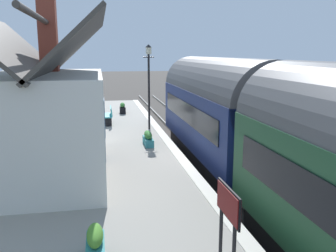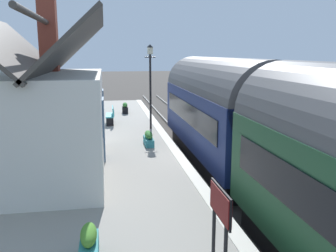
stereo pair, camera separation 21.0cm
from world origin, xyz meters
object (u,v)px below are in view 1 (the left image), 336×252
train (273,135)px  station_sign_board (228,211)px  planter_bench_left (34,119)px  planter_bench_right (63,110)px  planter_edge_far (123,108)px  planter_edge_near (89,104)px  bench_platform_end (109,115)px  station_building (48,119)px  planter_corner_building (95,245)px  lamp_post_platform (149,71)px  planter_under_sign (148,138)px

train → station_sign_board: train is taller
train → planter_bench_left: train is taller
station_sign_board → planter_bench_right: bearing=13.2°
planter_edge_far → planter_edge_near: bearing=51.6°
bench_platform_end → planter_edge_far: size_ratio=1.85×
station_building → planter_corner_building: bearing=-165.2°
planter_corner_building → lamp_post_platform: (11.07, -2.47, 2.46)m
lamp_post_platform → station_sign_board: (-12.05, 0.41, -1.56)m
planter_corner_building → planter_bench_right: planter_corner_building is taller
planter_under_sign → planter_bench_left: size_ratio=1.34×
planter_bench_left → planter_bench_right: bearing=-14.3°
train → planter_edge_near: bearing=21.1°
lamp_post_platform → station_sign_board: size_ratio=2.53×
bench_platform_end → station_sign_board: 13.72m
train → bench_platform_end: 10.31m
planter_bench_right → planter_edge_far: bearing=-95.3°
planter_under_sign → lamp_post_platform: (3.10, -0.47, 2.49)m
planter_edge_near → planter_bench_right: 1.95m
lamp_post_platform → station_sign_board: 12.16m
station_building → station_sign_board: (-6.20, -3.44, -0.47)m
bench_platform_end → planter_corner_building: bench_platform_end is taller
planter_under_sign → planter_edge_near: size_ratio=1.55×
planter_under_sign → lamp_post_platform: 4.00m
planter_edge_near → station_sign_board: size_ratio=0.45×
planter_corner_building → planter_edge_far: size_ratio=1.14×
bench_platform_end → planter_edge_near: size_ratio=1.99×
train → lamp_post_platform: size_ratio=4.88×
planter_bench_left → lamp_post_platform: (-1.20, -5.47, 2.32)m
lamp_post_platform → planter_bench_left: bearing=77.6°
station_sign_board → planter_edge_near: bearing=8.0°
planter_bench_left → station_sign_board: station_sign_board is taller
bench_platform_end → planter_under_sign: size_ratio=1.28×
planter_under_sign → planter_edge_near: (9.60, 2.53, 0.10)m
bench_platform_end → planter_edge_near: bearing=13.2°
planter_under_sign → planter_edge_far: planter_edge_far is taller
station_building → planter_under_sign: (2.75, -3.38, -1.39)m
train → lamp_post_platform: 8.26m
bench_platform_end → train: bearing=-155.0°
bench_platform_end → planter_bench_right: (3.63, 2.60, -0.20)m
planter_edge_near → planter_under_sign: bearing=-165.2°
planter_bench_right → planter_bench_left: bearing=165.7°
planter_under_sign → planter_edge_far: 7.99m
station_building → planter_edge_near: 12.44m
train → planter_bench_right: size_ratio=24.37×
lamp_post_platform → planter_under_sign: bearing=171.4°
bench_platform_end → planter_edge_near: bench_platform_end is taller
planter_corner_building → station_building: bearing=14.8°
train → station_building: size_ratio=2.98×
planter_bench_left → planter_corner_building: bearing=-166.3°
train → planter_under_sign: 5.60m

